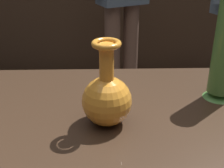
# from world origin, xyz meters

# --- Properties ---
(back_display_shelf) EXTENTS (2.60, 0.40, 0.99)m
(back_display_shelf) POSITION_xyz_m (0.00, 2.20, 0.49)
(back_display_shelf) COLOR #422D1E
(back_display_shelf) RESTS_ON ground_plane
(vase_centerpiece) EXTENTS (0.12, 0.12, 0.21)m
(vase_centerpiece) POSITION_xyz_m (-0.02, -0.02, 0.87)
(vase_centerpiece) COLOR orange
(vase_centerpiece) RESTS_ON display_plinth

